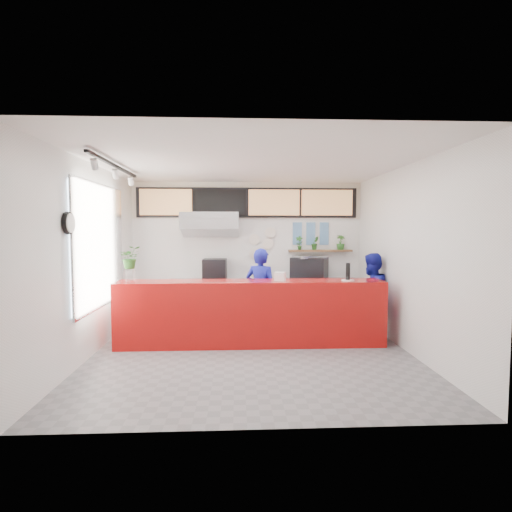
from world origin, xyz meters
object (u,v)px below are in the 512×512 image
(staff_right, at_px, (371,294))
(espresso_machine, at_px, (309,268))
(panini_oven, at_px, (215,269))
(service_counter, at_px, (251,313))
(pepper_mill, at_px, (348,271))
(staff_center, at_px, (261,292))

(staff_right, bearing_deg, espresso_machine, -91.70)
(panini_oven, distance_m, staff_right, 3.24)
(service_counter, distance_m, pepper_mill, 1.79)
(pepper_mill, bearing_deg, staff_right, 45.43)
(panini_oven, bearing_deg, service_counter, -66.38)
(staff_center, height_order, staff_right, staff_center)
(service_counter, bearing_deg, panini_oven, 111.44)
(panini_oven, relative_size, espresso_machine, 0.67)
(service_counter, height_order, panini_oven, panini_oven)
(service_counter, xyz_separation_m, panini_oven, (-0.71, 1.80, 0.57))
(espresso_machine, bearing_deg, service_counter, -102.13)
(staff_right, xyz_separation_m, pepper_mill, (-0.62, -0.63, 0.49))
(espresso_machine, height_order, staff_center, staff_center)
(panini_oven, relative_size, staff_center, 0.30)
(espresso_machine, relative_size, pepper_mill, 2.54)
(staff_right, bearing_deg, panini_oven, -61.55)
(service_counter, distance_m, panini_oven, 2.02)
(espresso_machine, distance_m, staff_right, 1.60)
(espresso_machine, distance_m, pepper_mill, 1.90)
(staff_right, bearing_deg, pepper_mill, 6.46)
(espresso_machine, bearing_deg, pepper_mill, -56.21)
(service_counter, distance_m, staff_center, 0.70)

